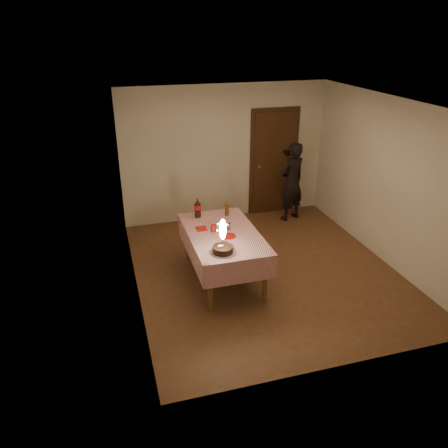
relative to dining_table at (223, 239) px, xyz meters
The scene contains 11 objects.
ground 0.99m from the dining_table, ahead, with size 4.00×4.50×0.01m, color brown.
room_shell 1.23m from the dining_table, 11.01° to the left, with size 4.04×4.54×2.62m.
dining_table is the anchor object (origin of this frame).
birthday_cake 0.64m from the dining_table, 106.29° to the right, with size 0.35×0.35×0.49m.
red_plate 0.18m from the dining_table, 73.89° to the right, with size 0.22×0.22×0.01m, color #B3100C.
red_cup 0.21m from the dining_table, 145.58° to the left, with size 0.08×0.08×0.10m, color #B3160C.
clear_cup 0.21m from the dining_table, 43.78° to the left, with size 0.07×0.07×0.09m, color white.
napkin_stack 0.36m from the dining_table, 143.59° to the left, with size 0.15×0.15×0.02m, color #A71313.
cola_bottle 0.74m from the dining_table, 108.98° to the left, with size 0.10×0.10×0.32m.
amber_bottle_right 0.68m from the dining_table, 68.48° to the left, with size 0.06×0.06×0.25m.
photographer 2.65m from the dining_table, 43.73° to the left, with size 0.66×0.54×1.55m.
Camera 1 is at (-2.29, -5.59, 3.58)m, focal length 35.00 mm.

